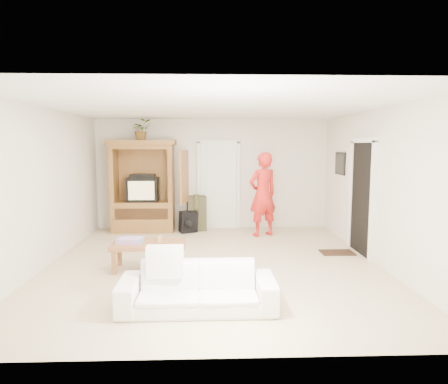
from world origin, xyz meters
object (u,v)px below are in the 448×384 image
object	(u,v)px
sofa	(198,287)
coffee_table	(149,246)
armoire	(144,192)
man	(263,194)

from	to	relation	value
sofa	coffee_table	world-z (taller)	sofa
coffee_table	sofa	bearing A→B (deg)	-65.29
sofa	coffee_table	bearing A→B (deg)	116.82
armoire	coffee_table	size ratio (longest dim) A/B	1.76
sofa	coffee_table	xyz separation A→B (m)	(-0.83, 1.62, 0.10)
sofa	coffee_table	distance (m)	1.82
armoire	coffee_table	distance (m)	2.99
armoire	man	distance (m)	2.74
coffee_table	armoire	bearing A→B (deg)	97.83
man	sofa	world-z (taller)	man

